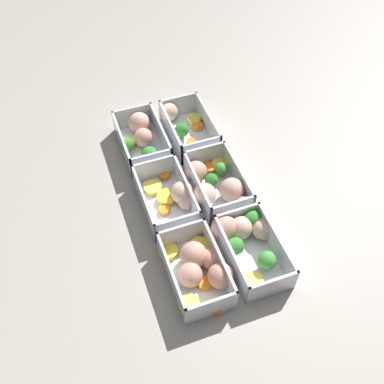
{
  "coord_description": "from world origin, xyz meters",
  "views": [
    {
      "loc": [
        -0.55,
        0.2,
        0.74
      ],
      "look_at": [
        0.0,
        0.0,
        0.02
      ],
      "focal_mm": 42.0,
      "sensor_mm": 36.0,
      "label": 1
    }
  ],
  "objects_px": {
    "container_near_center": "(217,186)",
    "container_far_right": "(141,138)",
    "container_far_center": "(172,197)",
    "container_near_left": "(246,239)",
    "container_far_left": "(199,268)",
    "container_near_right": "(186,127)"
  },
  "relations": [
    {
      "from": "container_near_right",
      "to": "container_near_left",
      "type": "bearing_deg",
      "value": -179.31
    },
    {
      "from": "container_near_left",
      "to": "container_far_right",
      "type": "relative_size",
      "value": 1.03
    },
    {
      "from": "container_near_center",
      "to": "container_far_left",
      "type": "distance_m",
      "value": 0.2
    },
    {
      "from": "container_far_center",
      "to": "container_near_right",
      "type": "bearing_deg",
      "value": -27.44
    },
    {
      "from": "container_near_left",
      "to": "container_far_right",
      "type": "height_order",
      "value": "same"
    },
    {
      "from": "container_near_center",
      "to": "container_far_left",
      "type": "xyz_separation_m",
      "value": [
        -0.17,
        0.1,
        -0.0
      ]
    },
    {
      "from": "container_near_left",
      "to": "container_far_left",
      "type": "xyz_separation_m",
      "value": [
        -0.03,
        0.1,
        -0.0
      ]
    },
    {
      "from": "container_near_left",
      "to": "container_near_center",
      "type": "relative_size",
      "value": 1.01
    },
    {
      "from": "container_near_center",
      "to": "container_far_right",
      "type": "bearing_deg",
      "value": 30.4
    },
    {
      "from": "container_far_center",
      "to": "container_far_right",
      "type": "relative_size",
      "value": 0.92
    },
    {
      "from": "container_near_center",
      "to": "container_far_right",
      "type": "xyz_separation_m",
      "value": [
        0.19,
        0.11,
        -0.0
      ]
    },
    {
      "from": "container_near_center",
      "to": "container_far_center",
      "type": "xyz_separation_m",
      "value": [
        0.01,
        0.1,
        -0.0
      ]
    },
    {
      "from": "container_near_left",
      "to": "container_near_right",
      "type": "bearing_deg",
      "value": 0.69
    },
    {
      "from": "container_near_left",
      "to": "container_near_right",
      "type": "relative_size",
      "value": 0.93
    },
    {
      "from": "container_near_left",
      "to": "container_near_center",
      "type": "bearing_deg",
      "value": 0.74
    },
    {
      "from": "container_near_right",
      "to": "container_far_center",
      "type": "bearing_deg",
      "value": 152.56
    },
    {
      "from": "container_near_center",
      "to": "container_far_center",
      "type": "height_order",
      "value": "same"
    },
    {
      "from": "container_near_right",
      "to": "container_far_center",
      "type": "height_order",
      "value": "same"
    },
    {
      "from": "container_near_left",
      "to": "container_far_right",
      "type": "distance_m",
      "value": 0.35
    },
    {
      "from": "container_near_center",
      "to": "container_near_right",
      "type": "distance_m",
      "value": 0.19
    },
    {
      "from": "container_near_center",
      "to": "container_far_center",
      "type": "bearing_deg",
      "value": 85.93
    },
    {
      "from": "container_far_left",
      "to": "container_near_center",
      "type": "bearing_deg",
      "value": -31.31
    }
  ]
}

